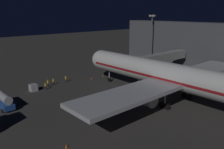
% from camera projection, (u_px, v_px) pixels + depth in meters
% --- Properties ---
extents(ground_plane, '(320.00, 320.00, 0.00)m').
position_uv_depth(ground_plane, '(148.00, 94.00, 55.32)').
color(ground_plane, '#383533').
extents(airliner_at_gate, '(49.84, 56.93, 18.23)m').
position_uv_depth(airliner_at_gate, '(178.00, 78.00, 48.24)').
color(airliner_at_gate, silver).
rests_on(airliner_at_gate, ground_plane).
extents(jet_bridge, '(23.82, 3.40, 7.37)m').
position_uv_depth(jet_bridge, '(157.00, 59.00, 67.44)').
color(jet_bridge, '#9E9E99').
rests_on(jet_bridge, ground_plane).
extents(apron_floodlight_mast, '(2.90, 0.50, 18.05)m').
position_uv_depth(apron_floodlight_mast, '(151.00, 37.00, 83.47)').
color(apron_floodlight_mast, '#59595E').
rests_on(apron_floodlight_mast, ground_plane).
extents(fuel_tanker, '(2.46, 6.56, 3.15)m').
position_uv_depth(fuel_tanker, '(4.00, 100.00, 47.17)').
color(fuel_tanker, '#234C9E').
rests_on(fuel_tanker, ground_plane).
extents(baggage_container_mid_row, '(1.71, 1.73, 1.70)m').
position_uv_depth(baggage_container_mid_row, '(33.00, 88.00, 57.44)').
color(baggage_container_mid_row, '#B7BABF').
rests_on(baggage_container_mid_row, ground_plane).
extents(ground_crew_near_nose_gear, '(0.40, 0.40, 1.84)m').
position_uv_depth(ground_crew_near_nose_gear, '(46.00, 86.00, 58.35)').
color(ground_crew_near_nose_gear, black).
rests_on(ground_crew_near_nose_gear, ground_plane).
extents(ground_crew_by_belt_loader, '(0.40, 0.40, 1.84)m').
position_uv_depth(ground_crew_by_belt_loader, '(48.00, 83.00, 60.80)').
color(ground_crew_by_belt_loader, black).
rests_on(ground_crew_by_belt_loader, ground_plane).
extents(ground_crew_marshaller_fwd, '(0.40, 0.40, 1.73)m').
position_uv_depth(ground_crew_marshaller_fwd, '(53.00, 81.00, 62.24)').
color(ground_crew_marshaller_fwd, black).
rests_on(ground_crew_marshaller_fwd, ground_plane).
extents(ground_crew_under_port_wing, '(0.40, 0.40, 1.79)m').
position_uv_depth(ground_crew_under_port_wing, '(66.00, 79.00, 64.62)').
color(ground_crew_under_port_wing, black).
rests_on(ground_crew_under_port_wing, ground_plane).
extents(traffic_cone_nose_port, '(0.36, 0.36, 0.55)m').
position_uv_depth(traffic_cone_nose_port, '(103.00, 75.00, 70.73)').
color(traffic_cone_nose_port, orange).
rests_on(traffic_cone_nose_port, ground_plane).
extents(traffic_cone_nose_starboard, '(0.36, 0.36, 0.55)m').
position_uv_depth(traffic_cone_nose_starboard, '(91.00, 78.00, 67.89)').
color(traffic_cone_nose_starboard, orange).
rests_on(traffic_cone_nose_starboard, ground_plane).
extents(traffic_cone_wingtip_svc_side, '(0.36, 0.36, 0.55)m').
position_uv_depth(traffic_cone_wingtip_svc_side, '(66.00, 146.00, 33.37)').
color(traffic_cone_wingtip_svc_side, orange).
rests_on(traffic_cone_wingtip_svc_side, ground_plane).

